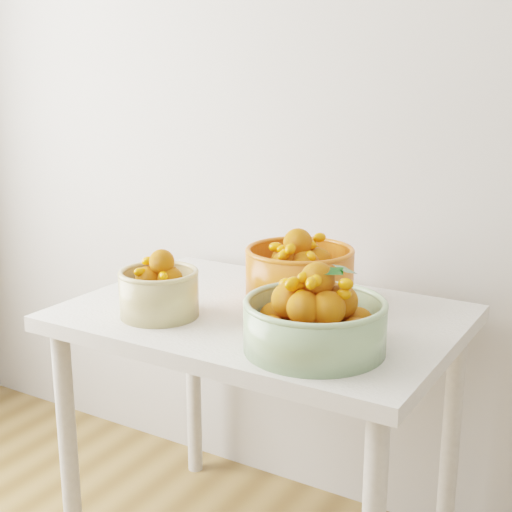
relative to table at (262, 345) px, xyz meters
The scene contains 4 objects.
table is the anchor object (origin of this frame).
bowl_cream 0.31m from the table, 141.37° to the right, with size 0.24×0.24×0.17m.
bowl_green 0.34m from the table, 35.97° to the right, with size 0.40×0.40×0.21m.
bowl_orange 0.21m from the table, 59.42° to the left, with size 0.35×0.35×0.21m.
Camera 1 is at (0.47, 0.08, 1.36)m, focal length 50.00 mm.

